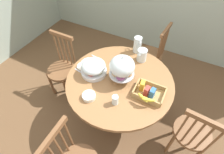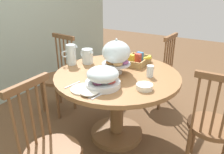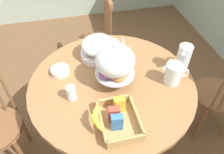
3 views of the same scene
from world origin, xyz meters
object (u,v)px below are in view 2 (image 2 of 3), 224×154
(pastry_stand_with_dome, at_px, (116,54))
(milk_pitcher, at_px, (71,55))
(fruit_platter_covered, at_px, (103,77))
(china_plate_small, at_px, (89,92))
(windsor_chair_near_window, at_px, (157,73))
(drinking_glass, at_px, (150,71))
(windsor_chair_far_side, at_px, (212,127))
(orange_juice_pitcher, at_px, (87,57))
(dining_table, at_px, (117,92))
(windsor_chair_by_cabinet, at_px, (58,78))
(windsor_chair_facing_door, at_px, (50,152))
(cereal_bowl, at_px, (144,87))
(cereal_basket, at_px, (138,60))
(china_plate_large, at_px, (84,89))

(pastry_stand_with_dome, relative_size, milk_pitcher, 1.58)
(fruit_platter_covered, relative_size, china_plate_small, 2.00)
(windsor_chair_near_window, distance_m, drinking_glass, 0.91)
(windsor_chair_far_side, bearing_deg, drinking_glass, 80.45)
(orange_juice_pitcher, relative_size, drinking_glass, 1.83)
(drinking_glass, bearing_deg, fruit_platter_covered, 146.87)
(pastry_stand_with_dome, bearing_deg, dining_table, -119.78)
(orange_juice_pitcher, bearing_deg, windsor_chair_near_window, -33.49)
(windsor_chair_by_cabinet, bearing_deg, dining_table, -96.87)
(china_plate_small, bearing_deg, windsor_chair_facing_door, 173.55)
(dining_table, height_order, cereal_bowl, cereal_bowl)
(dining_table, relative_size, windsor_chair_far_side, 1.26)
(dining_table, relative_size, drinking_glass, 11.13)
(windsor_chair_facing_door, height_order, cereal_bowl, windsor_chair_facing_door)
(pastry_stand_with_dome, relative_size, cereal_basket, 1.09)
(dining_table, distance_m, windsor_chair_by_cabinet, 0.92)
(china_plate_large, bearing_deg, orange_juice_pitcher, 33.39)
(china_plate_small, bearing_deg, cereal_basket, -3.07)
(dining_table, relative_size, china_plate_small, 8.16)
(fruit_platter_covered, relative_size, cereal_bowl, 2.14)
(windsor_chair_by_cabinet, xyz_separation_m, fruit_platter_covered, (-0.42, -0.94, 0.37))
(windsor_chair_far_side, xyz_separation_m, cereal_basket, (0.36, 0.85, 0.33))
(drinking_glass, bearing_deg, pastry_stand_with_dome, 103.96)
(milk_pitcher, height_order, china_plate_small, milk_pitcher)
(dining_table, distance_m, china_plate_small, 0.53)
(windsor_chair_far_side, relative_size, cereal_basket, 3.09)
(windsor_chair_near_window, bearing_deg, windsor_chair_facing_door, 175.46)
(windsor_chair_facing_door, height_order, windsor_chair_far_side, same)
(milk_pitcher, relative_size, china_plate_small, 1.45)
(cereal_bowl, height_order, drinking_glass, drinking_glass)
(orange_juice_pitcher, distance_m, milk_pitcher, 0.17)
(drinking_glass, bearing_deg, orange_juice_pitcher, 89.50)
(dining_table, distance_m, windsor_chair_far_side, 0.92)
(windsor_chair_near_window, height_order, cereal_basket, windsor_chair_near_window)
(windsor_chair_near_window, height_order, china_plate_small, windsor_chair_near_window)
(drinking_glass, bearing_deg, dining_table, 106.53)
(windsor_chair_facing_door, xyz_separation_m, pastry_stand_with_dome, (0.92, -0.02, 0.48))
(china_plate_small, distance_m, cereal_bowl, 0.46)
(china_plate_small, bearing_deg, pastry_stand_with_dome, 3.65)
(cereal_basket, height_order, china_plate_small, cereal_basket)
(china_plate_large, bearing_deg, milk_pitcher, 48.60)
(orange_juice_pitcher, distance_m, drinking_glass, 0.73)
(windsor_chair_far_side, xyz_separation_m, china_plate_small, (-0.47, 0.90, 0.30))
(pastry_stand_with_dome, xyz_separation_m, drinking_glass, (0.08, -0.32, -0.14))
(drinking_glass, bearing_deg, cereal_basket, 43.09)
(milk_pitcher, bearing_deg, windsor_chair_by_cabinet, 70.11)
(fruit_platter_covered, bearing_deg, drinking_glass, -33.13)
(windsor_chair_near_window, xyz_separation_m, windsor_chair_by_cabinet, (-0.80, 1.02, 0.00))
(cereal_basket, bearing_deg, china_plate_large, 170.96)
(dining_table, relative_size, windsor_chair_facing_door, 1.26)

